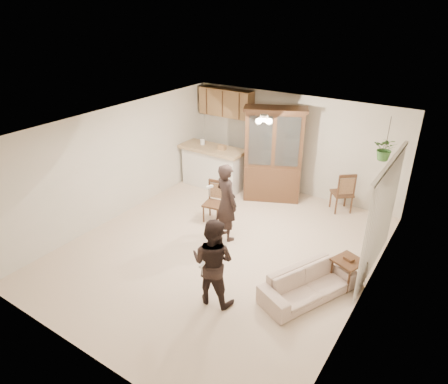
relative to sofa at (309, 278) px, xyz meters
The scene contains 23 objects.
floor 2.07m from the sofa, 169.07° to the left, with size 6.50×6.50×0.00m, color beige.
ceiling 2.95m from the sofa, 169.07° to the left, with size 5.50×6.50×0.02m, color white.
wall_back 4.24m from the sofa, 118.76° to the left, with size 5.50×0.02×2.50m, color beige.
wall_front 3.60m from the sofa, 124.86° to the right, with size 5.50×0.02×2.50m, color beige.
wall_left 4.84m from the sofa, behind, with size 0.02×6.50×2.50m, color beige.
wall_right 1.22m from the sofa, 27.06° to the left, with size 0.02×6.50×2.50m, color beige.
breakfast_bar 4.72m from the sofa, 144.57° to the left, with size 1.60×0.55×1.00m, color silver.
bar_top 4.77m from the sofa, 144.57° to the left, with size 1.75×0.70×0.08m, color tan.
upper_cabinets 5.49m from the sofa, 138.43° to the left, with size 1.50×0.34×0.70m, color brown.
vertical_blinds 1.64m from the sofa, 60.93° to the left, with size 0.06×2.30×2.10m, color beige, non-canonical shape.
ceiling_fixture 3.14m from the sofa, 138.56° to the left, with size 0.36×0.36×0.20m, color beige, non-canonical shape.
hanging_plant 3.17m from the sofa, 83.76° to the left, with size 0.43×0.37×0.48m, color #285220.
plant_cord 3.34m from the sofa, 83.76° to the left, with size 0.01×0.01×0.65m, color black.
sofa is the anchor object (origin of this frame).
adult 2.36m from the sofa, 159.63° to the left, with size 0.66×0.43×1.80m, color black.
child 1.61m from the sofa, 143.18° to the right, with size 0.66×0.51×1.35m, color black.
china_hutch 3.78m from the sofa, 126.82° to the left, with size 1.56×1.12×2.30m.
side_table 0.80m from the sofa, 57.05° to the left, with size 0.58×0.58×0.55m.
chair_bar 3.04m from the sofa, 156.04° to the left, with size 0.47×0.47×0.92m.
chair_hutch_left 4.13m from the sofa, 126.52° to the left, with size 0.55×0.55×0.94m.
chair_hutch_right 3.33m from the sofa, 99.57° to the left, with size 0.62×0.62×1.00m.
controller_adult 2.52m from the sofa, 168.97° to the left, with size 0.04×0.14×0.04m, color white.
controller_child 1.87m from the sofa, 133.25° to the right, with size 0.04×0.13×0.04m, color white.
Camera 1 is at (3.75, -5.59, 4.50)m, focal length 32.00 mm.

